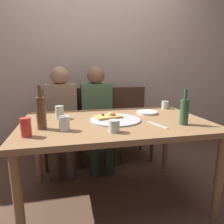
# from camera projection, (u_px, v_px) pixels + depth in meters

# --- Properties ---
(ground_plane) EXTENTS (8.00, 8.00, 0.00)m
(ground_plane) POSITION_uv_depth(u_px,v_px,m) (115.00, 197.00, 1.85)
(ground_plane) COLOR #513828
(back_wall) EXTENTS (6.00, 0.10, 2.60)m
(back_wall) POSITION_uv_depth(u_px,v_px,m) (94.00, 57.00, 2.75)
(back_wall) COLOR #BCA893
(back_wall) RESTS_ON ground_plane
(dining_table) EXTENTS (1.52, 0.97, 0.72)m
(dining_table) POSITION_uv_depth(u_px,v_px,m) (115.00, 129.00, 1.71)
(dining_table) COLOR olive
(dining_table) RESTS_ON ground_plane
(pizza_tray) EXTENTS (0.43, 0.43, 0.01)m
(pizza_tray) POSITION_uv_depth(u_px,v_px,m) (115.00, 120.00, 1.69)
(pizza_tray) COLOR #ADADB2
(pizza_tray) RESTS_ON dining_table
(pizza_slice_last) EXTENTS (0.24, 0.17, 0.05)m
(pizza_slice_last) POSITION_uv_depth(u_px,v_px,m) (108.00, 116.00, 1.73)
(pizza_slice_last) COLOR tan
(pizza_slice_last) RESTS_ON pizza_tray
(wine_bottle) EXTENTS (0.07, 0.07, 0.31)m
(wine_bottle) POSITION_uv_depth(u_px,v_px,m) (41.00, 112.00, 1.43)
(wine_bottle) COLOR brown
(wine_bottle) RESTS_ON dining_table
(beer_bottle) EXTENTS (0.07, 0.07, 0.27)m
(beer_bottle) POSITION_uv_depth(u_px,v_px,m) (184.00, 111.00, 1.55)
(beer_bottle) COLOR #2D5133
(beer_bottle) RESTS_ON dining_table
(tumbler_near) EXTENTS (0.07, 0.07, 0.11)m
(tumbler_near) POSITION_uv_depth(u_px,v_px,m) (60.00, 112.00, 1.75)
(tumbler_near) COLOR #B7C6BC
(tumbler_near) RESTS_ON dining_table
(tumbler_far) EXTENTS (0.08, 0.08, 0.08)m
(tumbler_far) POSITION_uv_depth(u_px,v_px,m) (114.00, 126.00, 1.38)
(tumbler_far) COLOR #B7C6BC
(tumbler_far) RESTS_ON dining_table
(wine_glass) EXTENTS (0.07, 0.07, 0.08)m
(wine_glass) POSITION_uv_depth(u_px,v_px,m) (165.00, 105.00, 2.17)
(wine_glass) COLOR #B7C6BC
(wine_glass) RESTS_ON dining_table
(short_glass) EXTENTS (0.08, 0.08, 0.10)m
(short_glass) POSITION_uv_depth(u_px,v_px,m) (64.00, 123.00, 1.41)
(short_glass) COLOR silver
(short_glass) RESTS_ON dining_table
(soda_can) EXTENTS (0.07, 0.07, 0.12)m
(soda_can) POSITION_uv_depth(u_px,v_px,m) (26.00, 127.00, 1.28)
(soda_can) COLOR red
(soda_can) RESTS_ON dining_table
(plate_stack) EXTENTS (0.19, 0.19, 0.02)m
(plate_stack) POSITION_uv_depth(u_px,v_px,m) (147.00, 112.00, 1.94)
(plate_stack) COLOR white
(plate_stack) RESTS_ON dining_table
(table_knife) EXTENTS (0.08, 0.22, 0.01)m
(table_knife) POSITION_uv_depth(u_px,v_px,m) (157.00, 125.00, 1.55)
(table_knife) COLOR #B7B7BC
(table_knife) RESTS_ON dining_table
(chair_left) EXTENTS (0.44, 0.44, 0.90)m
(chair_left) POSITION_uv_depth(u_px,v_px,m) (62.00, 121.00, 2.49)
(chair_left) COLOR #472D1E
(chair_left) RESTS_ON ground_plane
(chair_middle) EXTENTS (0.44, 0.44, 0.90)m
(chair_middle) POSITION_uv_depth(u_px,v_px,m) (96.00, 119.00, 2.57)
(chair_middle) COLOR #472D1E
(chair_middle) RESTS_ON ground_plane
(chair_right) EXTENTS (0.44, 0.44, 0.90)m
(chair_right) POSITION_uv_depth(u_px,v_px,m) (131.00, 117.00, 2.67)
(chair_right) COLOR #472D1E
(chair_right) RESTS_ON ground_plane
(guest_in_sweater) EXTENTS (0.36, 0.56, 1.17)m
(guest_in_sweater) POSITION_uv_depth(u_px,v_px,m) (61.00, 114.00, 2.32)
(guest_in_sweater) COLOR #937A60
(guest_in_sweater) RESTS_ON ground_plane
(guest_in_beanie) EXTENTS (0.36, 0.56, 1.17)m
(guest_in_beanie) POSITION_uv_depth(u_px,v_px,m) (97.00, 112.00, 2.40)
(guest_in_beanie) COLOR #4C6B47
(guest_in_beanie) RESTS_ON ground_plane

